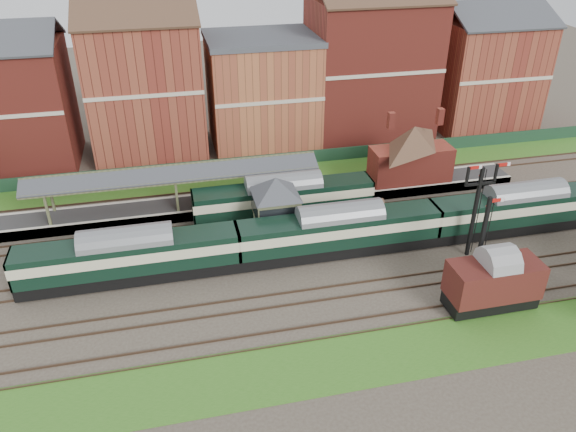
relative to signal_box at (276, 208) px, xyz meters
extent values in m
plane|color=#473D33|center=(3.00, -3.25, -3.19)|extent=(160.00, 160.00, 0.00)
cube|color=#2D6619|center=(3.00, 12.75, -3.16)|extent=(90.00, 4.50, 0.06)
cube|color=#2D6619|center=(3.00, -15.25, -3.16)|extent=(90.00, 5.00, 0.06)
cube|color=#193823|center=(3.00, 14.75, -2.44)|extent=(90.00, 0.12, 1.50)
cube|color=#2D2D2D|center=(-2.00, 6.50, -2.69)|extent=(55.00, 3.40, 1.00)
cube|color=#566A4B|center=(0.00, 0.00, -1.99)|extent=(3.40, 3.20, 2.40)
cube|color=#4B4D30|center=(0.00, 0.00, 0.21)|extent=(3.60, 3.40, 2.00)
pyramid|color=#383A3F|center=(0.00, 0.00, 2.01)|extent=(5.40, 5.40, 1.60)
cube|color=maroon|center=(8.00, 0.00, -2.09)|extent=(3.00, 2.40, 2.20)
cube|color=#4C3323|center=(8.00, -0.65, -0.64)|extent=(3.20, 1.34, 0.79)
cube|color=#4C3323|center=(8.00, 0.65, -0.64)|extent=(3.20, 1.34, 0.79)
cube|color=maroon|center=(15.00, 6.50, -0.44)|extent=(8.00, 3.00, 3.50)
pyramid|color=#4C3323|center=(15.00, 6.50, 2.41)|extent=(8.10, 8.10, 2.20)
cube|color=maroon|center=(12.50, 6.50, 2.91)|extent=(0.60, 0.60, 1.60)
cube|color=maroon|center=(17.50, 6.50, 2.91)|extent=(0.60, 0.60, 1.60)
cube|color=#4B4D30|center=(-19.00, 5.20, -0.49)|extent=(0.22, 0.22, 3.40)
cube|color=#4B4D30|center=(3.00, 7.80, -0.49)|extent=(0.22, 0.22, 3.40)
cube|color=#383A3F|center=(-8.00, 5.55, 1.41)|extent=(26.00, 1.99, 0.90)
cube|color=#383A3F|center=(-8.00, 7.45, 1.41)|extent=(26.00, 1.99, 0.90)
cube|color=#4B4D30|center=(-8.00, 6.50, 1.79)|extent=(26.00, 0.20, 0.20)
cube|color=black|center=(15.00, -5.75, 0.81)|extent=(0.25, 0.25, 8.00)
cube|color=black|center=(15.00, -5.75, 3.41)|extent=(2.60, 0.18, 0.18)
cube|color=#B2140F|center=(14.35, -5.75, 4.86)|extent=(1.10, 0.08, 0.25)
cube|color=#B2140F|center=(16.75, -5.75, 4.86)|extent=(1.10, 0.08, 0.25)
cube|color=black|center=(13.00, -10.25, 0.81)|extent=(0.25, 0.25, 8.00)
cube|color=#B2140F|center=(13.55, -10.25, 4.51)|extent=(1.10, 0.08, 0.25)
cube|color=maroon|center=(-25.00, 21.75, 3.31)|extent=(14.00, 10.00, 13.00)
cube|color=maroon|center=(-10.00, 21.75, 4.31)|extent=(12.00, 10.00, 15.00)
cube|color=#A75C36|center=(3.00, 21.75, 2.81)|extent=(12.00, 10.00, 12.00)
cube|color=maroon|center=(16.00, 21.75, 4.81)|extent=(14.00, 10.00, 16.00)
cube|color=maroon|center=(31.00, 21.75, 3.31)|extent=(12.00, 10.00, 13.00)
cube|color=black|center=(-12.10, -3.25, -2.52)|extent=(16.68, 2.34, 1.02)
cube|color=black|center=(-12.10, -3.25, -0.81)|extent=(16.68, 2.60, 2.41)
cube|color=beige|center=(-12.10, -3.25, -0.52)|extent=(16.70, 2.64, 0.83)
cube|color=slate|center=(-12.10, -3.25, 0.54)|extent=(16.68, 2.60, 0.56)
cube|color=black|center=(4.59, -3.25, -2.52)|extent=(16.68, 2.34, 1.02)
cube|color=black|center=(4.59, -3.25, -0.81)|extent=(16.68, 2.60, 2.41)
cube|color=beige|center=(4.59, -3.25, -0.52)|extent=(16.70, 2.64, 0.83)
cube|color=slate|center=(4.59, -3.25, 0.54)|extent=(16.68, 2.60, 0.56)
cube|color=black|center=(21.27, -3.25, -2.52)|extent=(16.68, 2.34, 1.02)
cube|color=black|center=(21.27, -3.25, -0.81)|extent=(16.68, 2.60, 2.41)
cube|color=beige|center=(21.27, -3.25, -0.52)|extent=(16.70, 2.64, 0.83)
cube|color=slate|center=(21.27, -3.25, 0.54)|extent=(16.68, 2.60, 0.56)
cube|color=black|center=(1.37, 3.25, -2.53)|extent=(16.33, 2.29, 1.00)
cube|color=black|center=(1.37, 3.25, -0.85)|extent=(16.33, 2.54, 2.36)
cube|color=beige|center=(1.37, 3.25, -0.57)|extent=(16.35, 2.58, 0.82)
cube|color=slate|center=(1.37, 3.25, 0.46)|extent=(16.33, 2.54, 0.54)
cube|color=black|center=(13.21, -12.25, -2.54)|extent=(6.50, 2.39, 0.97)
cube|color=#471C14|center=(13.21, -12.25, -0.76)|extent=(6.50, 2.82, 2.60)
cube|color=gray|center=(13.21, -12.25, 0.67)|extent=(6.50, 2.82, 0.48)
camera|label=1|loc=(-8.16, -40.27, 23.01)|focal=35.00mm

